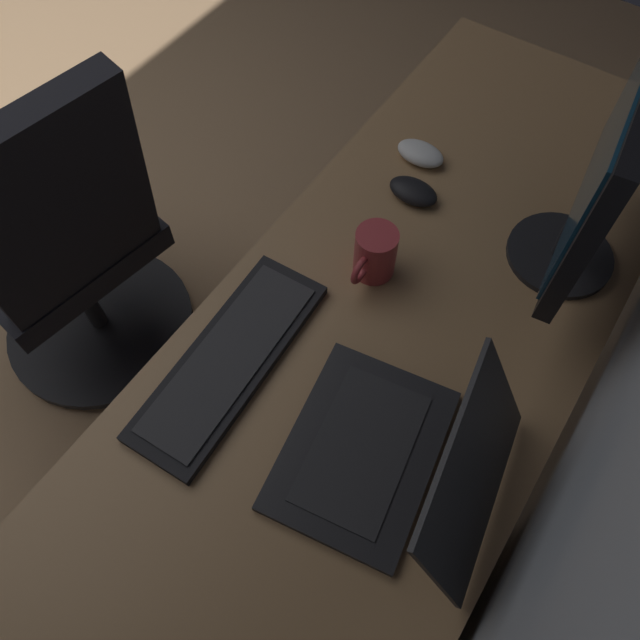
# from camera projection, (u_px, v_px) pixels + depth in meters

# --- Properties ---
(desk) EXTENTS (2.09, 0.64, 0.73)m
(desk) POSITION_uv_depth(u_px,v_px,m) (343.00, 416.00, 1.09)
(desk) COLOR #936D47
(desk) RESTS_ON ground
(drawer_pedestal) EXTENTS (0.40, 0.51, 0.69)m
(drawer_pedestal) POSITION_uv_depth(u_px,v_px,m) (306.00, 541.00, 1.28)
(drawer_pedestal) COLOR #936D47
(drawer_pedestal) RESTS_ON ground
(monitor_primary) EXTENTS (0.47, 0.20, 0.43)m
(monitor_primary) POSITION_uv_depth(u_px,v_px,m) (609.00, 162.00, 0.97)
(monitor_primary) COLOR black
(monitor_primary) RESTS_ON desk
(laptop_leftmost) EXTENTS (0.36, 0.37, 0.21)m
(laptop_leftmost) POSITION_uv_depth(u_px,v_px,m) (403.00, 458.00, 0.93)
(laptop_leftmost) COLOR black
(laptop_leftmost) RESTS_ON desk
(keyboard_main) EXTENTS (0.43, 0.16, 0.02)m
(keyboard_main) POSITION_uv_depth(u_px,v_px,m) (230.00, 359.00, 1.06)
(keyboard_main) COLOR black
(keyboard_main) RESTS_ON desk
(mouse_main) EXTENTS (0.06, 0.10, 0.03)m
(mouse_main) POSITION_uv_depth(u_px,v_px,m) (420.00, 153.00, 1.30)
(mouse_main) COLOR silver
(mouse_main) RESTS_ON desk
(mouse_spare) EXTENTS (0.06, 0.10, 0.03)m
(mouse_spare) POSITION_uv_depth(u_px,v_px,m) (413.00, 191.00, 1.24)
(mouse_spare) COLOR black
(mouse_spare) RESTS_ON desk
(coffee_mug) EXTENTS (0.12, 0.08, 0.10)m
(coffee_mug) POSITION_uv_depth(u_px,v_px,m) (374.00, 254.00, 1.12)
(coffee_mug) COLOR #A53338
(coffee_mug) RESTS_ON desk
(office_chair) EXTENTS (0.56, 0.58, 0.97)m
(office_chair) POSITION_uv_depth(u_px,v_px,m) (68.00, 257.00, 1.52)
(office_chair) COLOR black
(office_chair) RESTS_ON ground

